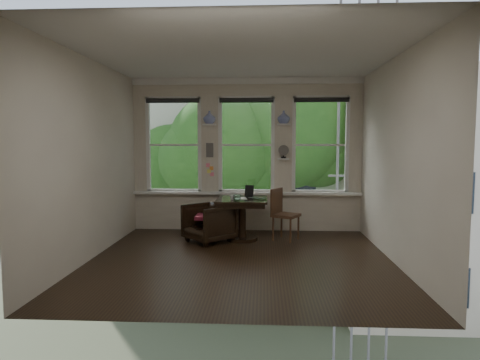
# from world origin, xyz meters

# --- Properties ---
(ground) EXTENTS (4.50, 4.50, 0.00)m
(ground) POSITION_xyz_m (0.00, 0.00, 0.00)
(ground) COLOR black
(ground) RESTS_ON ground
(ceiling) EXTENTS (4.50, 4.50, 0.00)m
(ceiling) POSITION_xyz_m (0.00, 0.00, 3.00)
(ceiling) COLOR silver
(ceiling) RESTS_ON ground
(wall_back) EXTENTS (4.50, 0.00, 4.50)m
(wall_back) POSITION_xyz_m (0.00, 2.25, 1.50)
(wall_back) COLOR beige
(wall_back) RESTS_ON ground
(wall_front) EXTENTS (4.50, 0.00, 4.50)m
(wall_front) POSITION_xyz_m (0.00, -2.25, 1.50)
(wall_front) COLOR beige
(wall_front) RESTS_ON ground
(wall_left) EXTENTS (0.00, 4.50, 4.50)m
(wall_left) POSITION_xyz_m (-2.25, 0.00, 1.50)
(wall_left) COLOR beige
(wall_left) RESTS_ON ground
(wall_right) EXTENTS (0.00, 4.50, 4.50)m
(wall_right) POSITION_xyz_m (2.25, 0.00, 1.50)
(wall_right) COLOR beige
(wall_right) RESTS_ON ground
(window_left) EXTENTS (1.10, 0.12, 1.90)m
(window_left) POSITION_xyz_m (-1.45, 2.25, 1.70)
(window_left) COLOR white
(window_left) RESTS_ON ground
(window_center) EXTENTS (1.10, 0.12, 1.90)m
(window_center) POSITION_xyz_m (0.00, 2.25, 1.70)
(window_center) COLOR white
(window_center) RESTS_ON ground
(window_right) EXTENTS (1.10, 0.12, 1.90)m
(window_right) POSITION_xyz_m (1.45, 2.25, 1.70)
(window_right) COLOR white
(window_right) RESTS_ON ground
(shelf_left) EXTENTS (0.26, 0.16, 0.03)m
(shelf_left) POSITION_xyz_m (-0.72, 2.15, 2.10)
(shelf_left) COLOR white
(shelf_left) RESTS_ON ground
(shelf_right) EXTENTS (0.26, 0.16, 0.03)m
(shelf_right) POSITION_xyz_m (0.72, 2.15, 2.10)
(shelf_right) COLOR white
(shelf_right) RESTS_ON ground
(intercom) EXTENTS (0.14, 0.06, 0.28)m
(intercom) POSITION_xyz_m (-0.72, 2.18, 1.60)
(intercom) COLOR #59544F
(intercom) RESTS_ON ground
(sticky_notes) EXTENTS (0.16, 0.01, 0.24)m
(sticky_notes) POSITION_xyz_m (-0.72, 2.19, 1.25)
(sticky_notes) COLOR pink
(sticky_notes) RESTS_ON ground
(desk_fan) EXTENTS (0.20, 0.20, 0.24)m
(desk_fan) POSITION_xyz_m (0.72, 2.13, 1.53)
(desk_fan) COLOR #59544F
(desk_fan) RESTS_ON ground
(vase_left) EXTENTS (0.24, 0.24, 0.25)m
(vase_left) POSITION_xyz_m (-0.72, 2.15, 2.24)
(vase_left) COLOR silver
(vase_left) RESTS_ON shelf_left
(vase_right) EXTENTS (0.24, 0.24, 0.25)m
(vase_right) POSITION_xyz_m (0.72, 2.15, 2.24)
(vase_right) COLOR silver
(vase_right) RESTS_ON shelf_right
(table) EXTENTS (0.90, 0.90, 0.75)m
(table) POSITION_xyz_m (-0.04, 1.32, 0.38)
(table) COLOR black
(table) RESTS_ON ground
(armchair_left) EXTENTS (1.04, 1.04, 0.68)m
(armchair_left) POSITION_xyz_m (-0.62, 1.15, 0.34)
(armchair_left) COLOR black
(armchair_left) RESTS_ON ground
(cushion_red) EXTENTS (0.45, 0.45, 0.06)m
(cushion_red) POSITION_xyz_m (-0.62, 1.15, 0.45)
(cushion_red) COLOR maroon
(cushion_red) RESTS_ON armchair_left
(side_chair_right) EXTENTS (0.57, 0.57, 0.92)m
(side_chair_right) POSITION_xyz_m (0.74, 1.36, 0.46)
(side_chair_right) COLOR #4E2F1B
(side_chair_right) RESTS_ON ground
(laptop) EXTENTS (0.36, 0.28, 0.03)m
(laptop) POSITION_xyz_m (0.21, 1.22, 0.76)
(laptop) COLOR black
(laptop) RESTS_ON table
(mug) EXTENTS (0.11, 0.11, 0.08)m
(mug) POSITION_xyz_m (-0.21, 1.17, 0.79)
(mug) COLOR white
(mug) RESTS_ON table
(drinking_glass) EXTENTS (0.15, 0.15, 0.11)m
(drinking_glass) POSITION_xyz_m (-0.12, 1.05, 0.80)
(drinking_glass) COLOR white
(drinking_glass) RESTS_ON table
(tablet) EXTENTS (0.17, 0.11, 0.22)m
(tablet) POSITION_xyz_m (0.08, 1.56, 0.86)
(tablet) COLOR black
(tablet) RESTS_ON table
(papers) EXTENTS (0.26, 0.33, 0.00)m
(papers) POSITION_xyz_m (-0.08, 1.35, 0.75)
(papers) COLOR silver
(papers) RESTS_ON table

